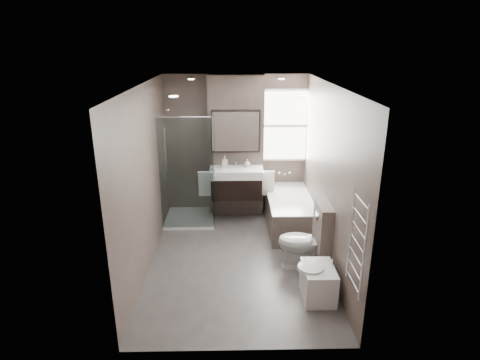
{
  "coord_description": "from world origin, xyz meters",
  "views": [
    {
      "loc": [
        -0.08,
        -5.37,
        3.16
      ],
      "look_at": [
        0.04,
        0.15,
        1.23
      ],
      "focal_mm": 30.0,
      "sensor_mm": 36.0,
      "label": 1
    }
  ],
  "objects_px": {
    "bathtub": "(289,211)",
    "bidet": "(318,282)",
    "vanity": "(236,182)",
    "toilet": "(305,243)"
  },
  "relations": [
    {
      "from": "bathtub",
      "to": "vanity",
      "type": "bearing_deg",
      "value": 160.63
    },
    {
      "from": "bidet",
      "to": "toilet",
      "type": "bearing_deg",
      "value": 93.35
    },
    {
      "from": "toilet",
      "to": "bidet",
      "type": "xyz_separation_m",
      "value": [
        0.04,
        -0.75,
        -0.16
      ]
    },
    {
      "from": "bathtub",
      "to": "bidet",
      "type": "bearing_deg",
      "value": -87.55
    },
    {
      "from": "vanity",
      "to": "bidet",
      "type": "relative_size",
      "value": 1.68
    },
    {
      "from": "vanity",
      "to": "toilet",
      "type": "relative_size",
      "value": 1.21
    },
    {
      "from": "bathtub",
      "to": "toilet",
      "type": "bearing_deg",
      "value": -88.06
    },
    {
      "from": "bidet",
      "to": "vanity",
      "type": "bearing_deg",
      "value": 112.89
    },
    {
      "from": "bathtub",
      "to": "bidet",
      "type": "xyz_separation_m",
      "value": [
        0.09,
        -2.08,
        -0.08
      ]
    },
    {
      "from": "vanity",
      "to": "bidet",
      "type": "bearing_deg",
      "value": -67.11
    }
  ]
}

